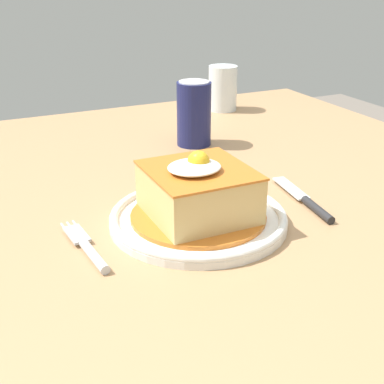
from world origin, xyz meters
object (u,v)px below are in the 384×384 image
(fork, at_px, (88,249))
(drinking_glass, at_px, (223,91))
(soda_can, at_px, (194,114))
(main_plate, at_px, (198,218))
(knife, at_px, (309,203))

(fork, xyz_separation_m, drinking_glass, (0.48, 0.54, 0.04))
(drinking_glass, bearing_deg, fork, -131.58)
(soda_can, bearing_deg, fork, -132.53)
(drinking_glass, bearing_deg, soda_can, -130.03)
(main_plate, bearing_deg, soda_can, 65.46)
(main_plate, height_order, drinking_glass, drinking_glass)
(knife, bearing_deg, drinking_glass, 74.75)
(main_plate, relative_size, knife, 1.46)
(knife, bearing_deg, soda_can, 94.74)
(main_plate, bearing_deg, knife, -6.43)
(fork, bearing_deg, main_plate, 4.78)
(fork, height_order, drinking_glass, drinking_glass)
(fork, distance_m, soda_can, 0.45)
(knife, distance_m, drinking_glass, 0.56)
(main_plate, height_order, fork, main_plate)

